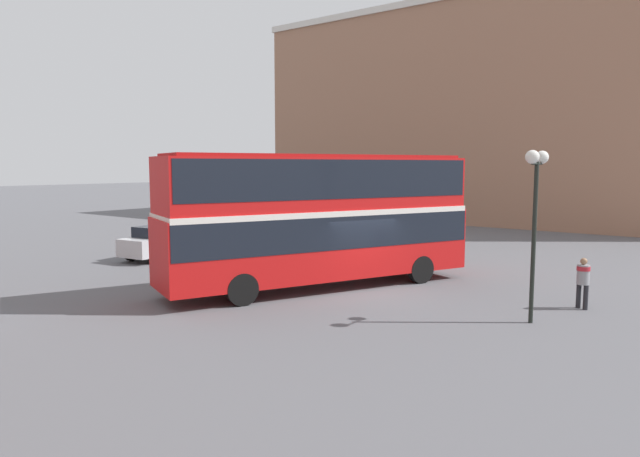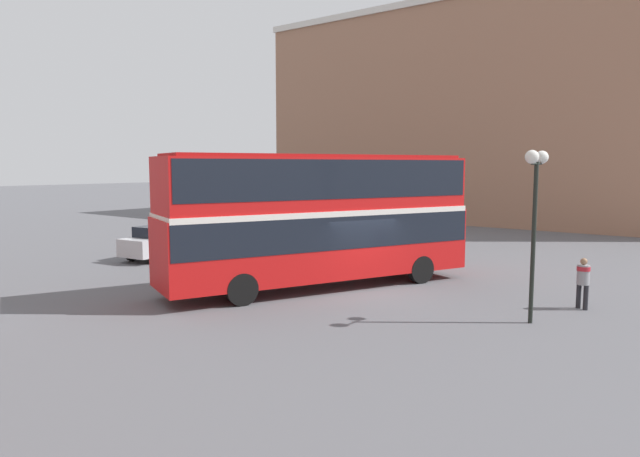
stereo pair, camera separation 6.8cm
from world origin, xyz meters
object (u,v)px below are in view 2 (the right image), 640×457
object	(u,v)px
street_lamp_twin_globe	(536,191)
double_decker_bus	(320,212)
parked_car_kerb_near	(164,242)
pedestrian_foreground	(583,278)

from	to	relation	value
street_lamp_twin_globe	double_decker_bus	bearing A→B (deg)	89.28
parked_car_kerb_near	street_lamp_twin_globe	world-z (taller)	street_lamp_twin_globe
double_decker_bus	parked_car_kerb_near	distance (m)	10.06
double_decker_bus	street_lamp_twin_globe	world-z (taller)	street_lamp_twin_globe
pedestrian_foreground	street_lamp_twin_globe	size ratio (longest dim) A/B	0.33
street_lamp_twin_globe	parked_car_kerb_near	bearing A→B (deg)	87.66
pedestrian_foreground	street_lamp_twin_globe	bearing A→B (deg)	4.62
double_decker_bus	street_lamp_twin_globe	xyz separation A→B (m)	(-0.09, -7.50, 0.95)
pedestrian_foreground	double_decker_bus	bearing A→B (deg)	-52.54
parked_car_kerb_near	double_decker_bus	bearing A→B (deg)	-100.55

